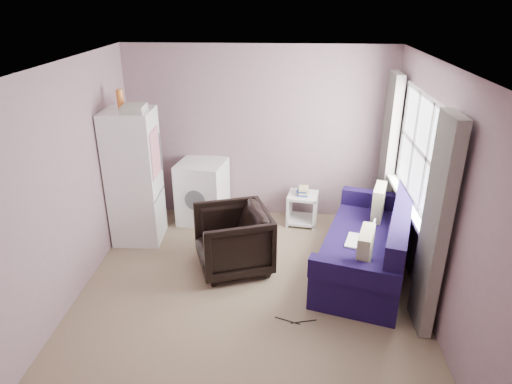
# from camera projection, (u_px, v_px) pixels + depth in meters

# --- Properties ---
(room) EXTENTS (3.84, 4.24, 2.54)m
(room) POSITION_uv_depth(u_px,v_px,m) (249.00, 192.00, 4.63)
(room) COLOR #8A745A
(room) RESTS_ON ground
(armchair) EXTENTS (1.00, 1.04, 0.85)m
(armchair) POSITION_uv_depth(u_px,v_px,m) (233.00, 237.00, 5.47)
(armchair) COLOR black
(armchair) RESTS_ON ground
(fridge) EXTENTS (0.65, 0.64, 2.03)m
(fridge) POSITION_uv_depth(u_px,v_px,m) (135.00, 177.00, 5.96)
(fridge) COLOR white
(fridge) RESTS_ON ground
(washing_machine) EXTENTS (0.74, 0.74, 0.91)m
(washing_machine) POSITION_uv_depth(u_px,v_px,m) (203.00, 190.00, 6.63)
(washing_machine) COLOR white
(washing_machine) RESTS_ON ground
(side_table) EXTENTS (0.47, 0.47, 0.57)m
(side_table) POSITION_uv_depth(u_px,v_px,m) (302.00, 206.00, 6.62)
(side_table) COLOR white
(side_table) RESTS_ON ground
(sofa) EXTENTS (1.47, 2.22, 0.91)m
(sofa) POSITION_uv_depth(u_px,v_px,m) (371.00, 247.00, 5.43)
(sofa) COLOR #190D3F
(sofa) RESTS_ON ground
(window_dressing) EXTENTS (0.17, 2.62, 2.18)m
(window_dressing) POSITION_uv_depth(u_px,v_px,m) (407.00, 184.00, 5.22)
(window_dressing) COLOR white
(window_dressing) RESTS_ON ground
(floor_cables) EXTENTS (0.43, 0.11, 0.01)m
(floor_cables) POSITION_uv_depth(u_px,v_px,m) (295.00, 321.00, 4.70)
(floor_cables) COLOR black
(floor_cables) RESTS_ON ground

